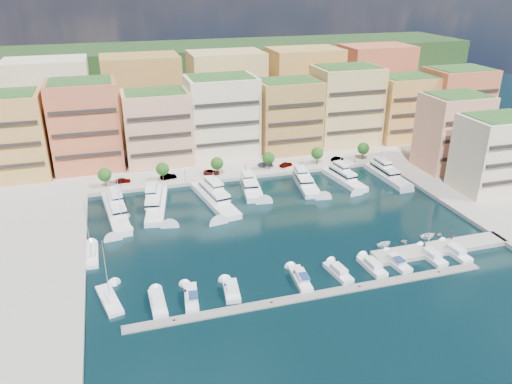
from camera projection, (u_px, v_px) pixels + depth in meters
The scene contains 63 objects.
ground at pixel (279, 224), 121.73m from camera, with size 400.00×400.00×0.00m, color black.
north_quay at pixel (222, 147), 176.15m from camera, with size 220.00×64.00×2.00m, color #9E998E.
east_quay at pixel (512, 206), 130.98m from camera, with size 34.00×76.00×2.00m, color #9E998E.
hillside at pixel (197, 114), 218.29m from camera, with size 240.00×40.00×58.00m, color #193114.
south_pontoon at pixel (316, 296), 94.61m from camera, with size 72.00×2.20×0.35m, color gray.
finger_pier at pixel (440, 250), 110.29m from camera, with size 32.00×5.00×2.00m, color #9E998E.
apartment_0 at pixel (6, 136), 142.96m from camera, with size 22.00×16.50×24.80m.
apartment_1 at pixel (86, 125), 150.08m from camera, with size 20.00×16.50×26.80m.
apartment_2 at pixel (157, 128), 154.64m from camera, with size 20.00×15.50×22.80m.
apartment_3 at pixel (222, 116), 161.31m from camera, with size 22.00×16.50×25.80m.
apartment_4 at pixel (288, 116), 165.73m from camera, with size 20.00×15.50×23.80m.
apartment_5 at pixel (346, 105), 172.66m from camera, with size 22.00×16.50×26.80m.
apartment_6 at pixel (404, 108), 177.47m from camera, with size 20.00×15.50×22.80m.
apartment_7 at pixel (456, 103), 180.57m from camera, with size 22.00×16.50×24.80m.
apartment_east_a at pixel (452, 132), 150.61m from camera, with size 18.00×14.50×22.80m.
apartment_east_b at pixel (494, 154), 135.21m from camera, with size 18.00×14.50×20.80m.
backblock_0 at pixel (51, 105), 165.84m from camera, with size 26.00×18.00×30.00m, color #FAE6C1.
backblock_1 at pixel (143, 99), 173.71m from camera, with size 26.00×18.00×30.00m, color #B68644.
backblock_2 at pixel (227, 94), 181.59m from camera, with size 26.00×18.00×30.00m, color #D5B671.
backblock_3 at pixel (303, 89), 189.46m from camera, with size 26.00×18.00×30.00m, color #BD9445.
backblock_4 at pixel (374, 84), 197.33m from camera, with size 26.00×18.00×30.00m, color #C15A40.
tree_0 at pixel (105, 175), 138.74m from camera, with size 3.80×3.80×5.65m.
tree_1 at pixel (162, 169), 142.94m from camera, with size 3.80×3.80×5.65m.
tree_2 at pixel (217, 163), 147.13m from camera, with size 3.80×3.80×5.65m.
tree_3 at pixel (268, 158), 151.33m from camera, with size 3.80×3.80×5.65m.
tree_4 at pixel (317, 153), 155.53m from camera, with size 3.80×3.80×5.65m.
tree_5 at pixel (363, 148), 159.73m from camera, with size 3.80×3.80×5.65m.
lamppost_0 at pixel (120, 179), 138.13m from camera, with size 0.30×0.30×4.20m.
lamppost_1 at pixel (185, 173), 142.86m from camera, with size 0.30×0.30×4.20m.
lamppost_2 at pixel (245, 166), 147.58m from camera, with size 0.30×0.30×4.20m.
lamppost_3 at pixel (302, 160), 152.31m from camera, with size 0.30×0.30×4.20m.
lamppost_4 at pixel (355, 155), 157.03m from camera, with size 0.30×0.30×4.20m.
yacht_0 at pixel (116, 209), 126.58m from camera, with size 6.76×25.51×7.30m.
yacht_1 at pixel (156, 203), 130.32m from camera, with size 8.40×23.10×7.30m.
yacht_2 at pixel (214, 197), 133.64m from camera, with size 8.96×24.84×7.30m.
yacht_3 at pixel (251, 187), 140.05m from camera, with size 6.77×16.36×7.30m.
yacht_4 at pixel (305, 182), 143.37m from camera, with size 7.15×18.54×7.30m.
yacht_5 at pixel (343, 177), 146.49m from camera, with size 6.60×18.56×7.30m.
yacht_6 at pixel (386, 174), 149.28m from camera, with size 5.16×20.28×7.30m.
cruiser_0 at pixel (158, 303), 91.48m from camera, with size 2.85×8.52×2.55m.
cruiser_1 at pixel (191, 298), 93.08m from camera, with size 3.45×9.07×2.66m.
cruiser_2 at pixel (232, 291), 95.15m from camera, with size 3.60×7.42×2.55m.
cruiser_4 at pixel (301, 279), 98.81m from camera, with size 3.16×9.23×2.66m.
cruiser_5 at pixel (338, 272), 101.00m from camera, with size 3.56×8.18×2.55m.
cruiser_6 at pixel (372, 267), 103.01m from camera, with size 3.27×8.15×2.55m.
cruiser_7 at pixel (396, 262), 104.44m from camera, with size 3.52×8.24×2.66m.
cruiser_8 at pixel (431, 256), 106.69m from camera, with size 3.48×8.16×2.55m.
cruiser_9 at pixel (455, 252), 108.26m from camera, with size 3.40×8.65×2.55m.
sailboat_1 at pixel (92, 256), 107.33m from camera, with size 2.83×10.39×13.20m.
sailboat_0 at pixel (109, 301), 92.68m from camera, with size 5.07×10.67×13.20m.
sailboat_2 at pixel (122, 225), 120.64m from camera, with size 5.12×8.16×13.20m.
tender_3 at pixel (439, 234), 116.04m from camera, with size 1.46×1.70×0.89m, color beige.
tender_1 at pixel (404, 241), 113.12m from camera, with size 1.51×1.74×0.92m, color beige.
tender_2 at pixel (428, 236), 115.44m from camera, with size 2.96×4.15×0.86m, color white.
tender_0 at pixel (385, 244), 111.98m from camera, with size 2.68×3.75×0.78m, color white.
car_0 at pixel (123, 180), 143.00m from camera, with size 1.71×4.26×1.45m, color gray.
car_1 at pixel (168, 176), 145.66m from camera, with size 1.63×4.66×1.54m, color gray.
car_2 at pixel (212, 172), 149.01m from camera, with size 2.24×4.85×1.35m, color gray.
car_3 at pixel (265, 164), 155.49m from camera, with size 1.97×4.85×1.41m, color gray.
car_4 at pixel (286, 164), 155.01m from camera, with size 1.75×4.35×1.48m, color gray.
car_5 at pixel (337, 159), 159.78m from camera, with size 1.48×4.24×1.40m, color gray.
person_0 at pixel (424, 244), 108.70m from camera, with size 0.66×0.43×1.82m, color #272E4F.
person_1 at pixel (452, 235), 112.35m from camera, with size 0.92×0.72×1.89m, color brown.
Camera 1 is at (-36.54, -102.21, 55.95)m, focal length 35.00 mm.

